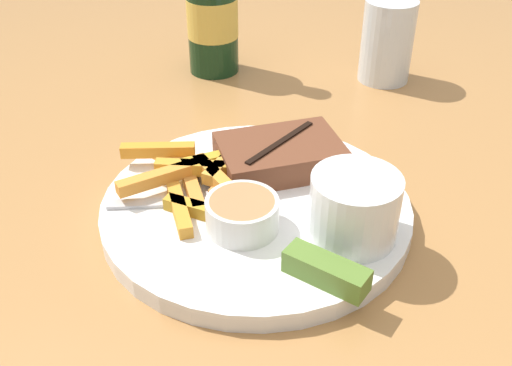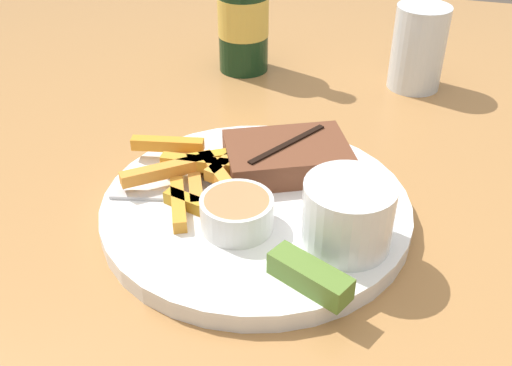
# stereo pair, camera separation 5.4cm
# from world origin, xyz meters

# --- Properties ---
(dining_table) EXTENTS (1.49, 1.44, 0.73)m
(dining_table) POSITION_xyz_m (0.00, 0.00, 0.67)
(dining_table) COLOR #A87542
(dining_table) RESTS_ON ground_plane
(dinner_plate) EXTENTS (0.28, 0.28, 0.02)m
(dinner_plate) POSITION_xyz_m (0.00, 0.00, 0.73)
(dinner_plate) COLOR white
(dinner_plate) RESTS_ON dining_table
(steak_portion) EXTENTS (0.14, 0.12, 0.03)m
(steak_portion) POSITION_xyz_m (0.01, 0.06, 0.76)
(steak_portion) COLOR brown
(steak_portion) RESTS_ON dinner_plate
(fries_pile) EXTENTS (0.13, 0.13, 0.02)m
(fries_pile) POSITION_xyz_m (-0.06, 0.01, 0.76)
(fries_pile) COLOR #CE803C
(fries_pile) RESTS_ON dinner_plate
(coleslaw_cup) EXTENTS (0.07, 0.07, 0.06)m
(coleslaw_cup) POSITION_xyz_m (0.09, -0.04, 0.78)
(coleslaw_cup) COLOR white
(coleslaw_cup) RESTS_ON dinner_plate
(dipping_sauce_cup) EXTENTS (0.06, 0.06, 0.03)m
(dipping_sauce_cup) POSITION_xyz_m (-0.01, -0.04, 0.76)
(dipping_sauce_cup) COLOR silver
(dipping_sauce_cup) RESTS_ON dinner_plate
(pickle_spear) EXTENTS (0.07, 0.05, 0.02)m
(pickle_spear) POSITION_xyz_m (0.07, -0.09, 0.75)
(pickle_spear) COLOR #567A2D
(pickle_spear) RESTS_ON dinner_plate
(fork_utensil) EXTENTS (0.13, 0.04, 0.00)m
(fork_utensil) POSITION_xyz_m (-0.07, -0.02, 0.75)
(fork_utensil) COLOR #B7B7BC
(fork_utensil) RESTS_ON dinner_plate
(beer_bottle) EXTENTS (0.07, 0.07, 0.22)m
(beer_bottle) POSITION_xyz_m (-0.11, 0.32, 0.80)
(beer_bottle) COLOR #143319
(beer_bottle) RESTS_ON dining_table
(drinking_glass) EXTENTS (0.07, 0.07, 0.11)m
(drinking_glass) POSITION_xyz_m (0.12, 0.33, 0.78)
(drinking_glass) COLOR silver
(drinking_glass) RESTS_ON dining_table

